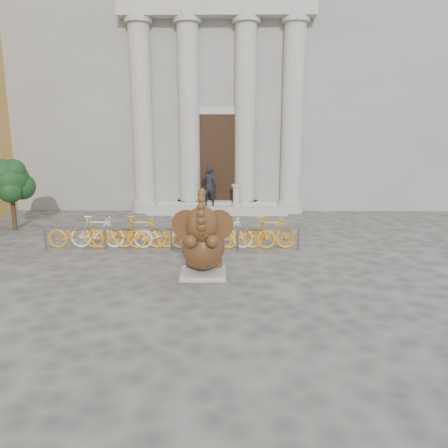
{
  "coord_description": "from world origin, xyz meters",
  "views": [
    {
      "loc": [
        0.56,
        -9.25,
        3.55
      ],
      "look_at": [
        0.4,
        2.08,
        1.1
      ],
      "focal_mm": 35.0,
      "sensor_mm": 36.0,
      "label": 1
    }
  ],
  "objects_px": {
    "bike_rack": "(172,232)",
    "tree": "(11,181)",
    "elephant_statue": "(203,244)",
    "pedestrian": "(209,186)"
  },
  "relations": [
    {
      "from": "tree",
      "to": "elephant_statue",
      "type": "bearing_deg",
      "value": -35.13
    },
    {
      "from": "bike_rack",
      "to": "pedestrian",
      "type": "bearing_deg",
      "value": 80.99
    },
    {
      "from": "bike_rack",
      "to": "elephant_statue",
      "type": "bearing_deg",
      "value": -66.76
    },
    {
      "from": "bike_rack",
      "to": "tree",
      "type": "relative_size",
      "value": 3.13
    },
    {
      "from": "elephant_statue",
      "to": "pedestrian",
      "type": "height_order",
      "value": "elephant_statue"
    },
    {
      "from": "elephant_statue",
      "to": "pedestrian",
      "type": "xyz_separation_m",
      "value": [
        -0.23,
        8.17,
        0.41
      ]
    },
    {
      "from": "elephant_statue",
      "to": "tree",
      "type": "distance_m",
      "value": 8.74
    },
    {
      "from": "elephant_statue",
      "to": "pedestrian",
      "type": "bearing_deg",
      "value": 90.43
    },
    {
      "from": "bike_rack",
      "to": "tree",
      "type": "height_order",
      "value": "tree"
    },
    {
      "from": "tree",
      "to": "pedestrian",
      "type": "distance_m",
      "value": 7.59
    }
  ]
}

